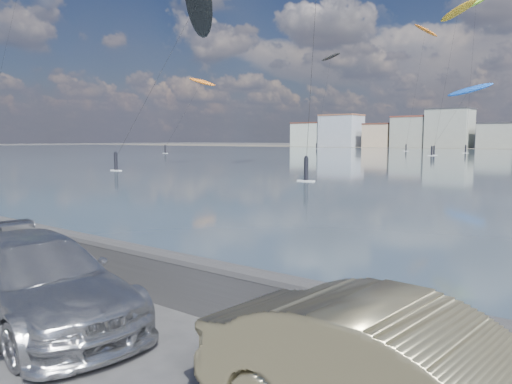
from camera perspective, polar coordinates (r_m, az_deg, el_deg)
ground at (r=8.69m, az=-23.06°, el=-16.41°), size 700.00×700.00×0.00m
seawall at (r=9.98m, az=-9.30°, el=-9.53°), size 400.00×0.36×1.08m
car_silver at (r=9.68m, az=-23.88°, el=-9.30°), size 5.54×2.78×1.55m
car_champagne at (r=5.63m, az=17.18°, el=-20.23°), size 4.83×1.91×1.56m
kitesurfer_2 at (r=152.92m, az=18.78°, el=16.83°), size 7.31×11.23×35.98m
kitesurfer_3 at (r=136.53m, az=23.85°, el=18.85°), size 5.98×10.39×37.68m
kitesurfer_6 at (r=57.99m, az=-6.65°, el=20.79°), size 8.76×13.33×21.94m
kitesurfer_9 at (r=121.06m, az=-6.26°, el=12.28°), size 8.21×10.86×18.34m
kitesurfer_11 at (r=178.26m, az=8.54°, el=14.89°), size 4.97×13.49×33.70m
kitesurfer_13 at (r=125.45m, az=22.08°, el=18.45°), size 8.62×17.35×34.13m
kitesurfer_17 at (r=116.67m, az=23.19°, el=10.62°), size 10.06×17.01×15.57m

